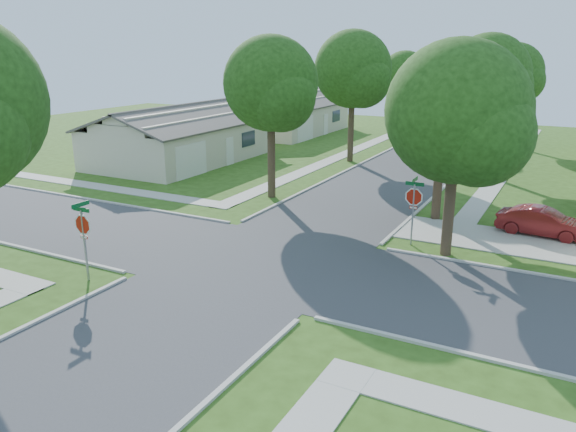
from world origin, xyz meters
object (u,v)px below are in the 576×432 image
at_px(house_nw_far, 287,117).
at_px(tree_e_near, 445,105).
at_px(house_nw_near, 180,141).
at_px(car_curb_east, 441,150).
at_px(tree_w_far, 405,79).
at_px(tree_ne_corner, 458,119).
at_px(tree_e_mid, 489,80).
at_px(car_driveway, 543,222).
at_px(tree_e_far, 514,76).
at_px(stop_sign_ne, 414,200).
at_px(tree_w_near, 272,88).
at_px(tree_w_mid, 353,73).
at_px(stop_sign_sw, 83,228).
at_px(car_curb_west, 446,118).

bearing_deg(house_nw_far, tree_e_near, -47.94).
xyz_separation_m(house_nw_near, car_curb_east, (17.19, 9.80, -0.80)).
xyz_separation_m(tree_w_far, tree_ne_corner, (11.01, -29.80, 0.09)).
distance_m(tree_e_mid, house_nw_near, 22.12).
bearing_deg(car_driveway, tree_e_mid, 27.57).
xyz_separation_m(tree_e_mid, tree_e_far, (-0.00, 13.00, -0.27)).
height_order(stop_sign_ne, tree_e_mid, tree_e_mid).
relative_size(tree_e_near, car_driveway, 2.12).
height_order(tree_e_mid, tree_e_far, tree_e_mid).
xyz_separation_m(stop_sign_ne, tree_e_far, (0.05, 29.31, 3.95)).
bearing_deg(tree_e_far, tree_w_near, -110.60).
relative_size(tree_e_mid, tree_e_far, 1.06).
bearing_deg(tree_e_far, house_nw_far, -174.47).
xyz_separation_m(tree_e_near, house_nw_far, (-20.74, 22.99, -4.13)).
xyz_separation_m(tree_e_mid, tree_w_mid, (-9.40, 0.00, 0.24)).
bearing_deg(tree_w_mid, stop_sign_ne, -60.20).
distance_m(stop_sign_sw, tree_w_far, 38.86).
xyz_separation_m(stop_sign_ne, house_nw_near, (-20.69, 10.30, -0.51)).
xyz_separation_m(tree_e_mid, tree_w_far, (-9.41, 13.00, -0.75)).
bearing_deg(tree_w_far, stop_sign_ne, -72.30).
bearing_deg(tree_w_mid, tree_e_near, -51.95).
bearing_deg(tree_w_near, tree_w_mid, 89.98).
bearing_deg(tree_ne_corner, car_curb_west, 102.89).
height_order(tree_w_near, house_nw_far, tree_w_near).
relative_size(tree_w_near, car_curb_east, 2.14).
height_order(tree_e_far, house_nw_near, tree_e_far).
height_order(stop_sign_ne, tree_w_far, tree_w_far).
bearing_deg(house_nw_far, stop_sign_sw, -72.90).
height_order(stop_sign_sw, tree_w_near, tree_w_near).
xyz_separation_m(stop_sign_sw, stop_sign_ne, (9.40, 9.40, 0.00)).
bearing_deg(stop_sign_sw, car_curb_east, 78.69).
xyz_separation_m(tree_w_far, car_curb_west, (1.45, 11.99, -4.76)).
relative_size(stop_sign_sw, tree_w_mid, 0.31).
height_order(tree_e_mid, tree_w_mid, tree_w_mid).
bearing_deg(tree_ne_corner, tree_w_mid, 123.22).
relative_size(tree_e_mid, tree_ne_corner, 1.06).
bearing_deg(tree_e_far, tree_w_mid, -125.85).
distance_m(tree_e_near, car_driveway, 6.97).
relative_size(car_curb_east, car_curb_west, 0.81).
distance_m(stop_sign_ne, tree_e_mid, 16.84).
relative_size(stop_sign_ne, car_driveway, 0.76).
height_order(tree_e_near, house_nw_near, tree_e_near).
bearing_deg(stop_sign_ne, tree_w_far, 107.70).
relative_size(tree_w_mid, car_curb_east, 2.29).
bearing_deg(stop_sign_ne, tree_e_far, 89.90).
distance_m(tree_w_near, house_nw_near, 13.63).
relative_size(stop_sign_ne, car_curb_east, 0.71).
xyz_separation_m(stop_sign_sw, tree_e_far, (9.45, 38.71, 3.95)).
distance_m(tree_w_far, car_driveway, 29.45).
distance_m(stop_sign_sw, car_curb_east, 30.11).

